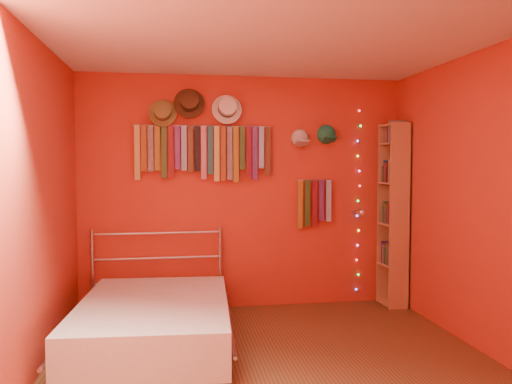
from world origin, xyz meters
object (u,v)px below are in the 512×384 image
reading_lamp (360,212)px  tie_rack (204,150)px  bed (154,321)px  bookshelf (397,213)px

reading_lamp → tie_rack: bearing=174.3°
tie_rack → bed: bearing=-117.2°
reading_lamp → bookshelf: 0.43m
reading_lamp → bed: size_ratio=0.16×
tie_rack → bookshelf: bookshelf is taller
bookshelf → bed: bearing=-162.6°
bookshelf → tie_rack: bearing=175.8°
bookshelf → bed: bookshelf is taller
bookshelf → bed: size_ratio=1.06×
tie_rack → bed: tie_rack is taller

